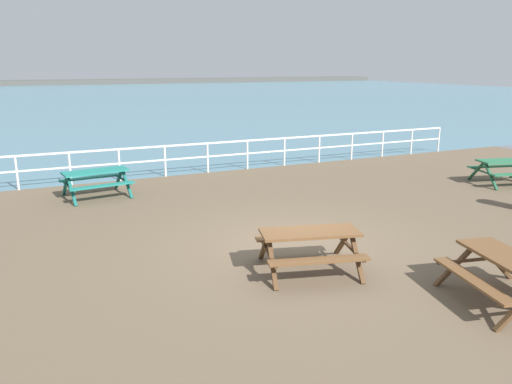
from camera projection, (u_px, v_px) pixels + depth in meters
name	position (u px, v px, depth m)	size (l,w,h in m)	color
ground_plane	(293.00, 249.00, 10.64)	(30.00, 24.00, 0.20)	brown
sea_band	(73.00, 98.00, 57.16)	(142.00, 90.00, 0.01)	teal
distant_shoreline	(53.00, 85.00, 95.09)	(142.00, 6.00, 1.80)	#4C4C47
seaward_railing	(187.00, 154.00, 17.27)	(23.07, 0.07, 1.08)	white
picnic_table_near_left	(310.00, 241.00, 9.17)	(2.12, 1.91, 0.80)	brown
picnic_table_mid_centre	(96.00, 177.00, 14.38)	(1.99, 1.76, 0.80)	#1E7A70
picnic_table_far_left	(506.00, 166.00, 15.95)	(2.12, 1.90, 0.80)	#286B47
picnic_table_far_right	(508.00, 268.00, 7.94)	(1.85, 2.07, 0.80)	brown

